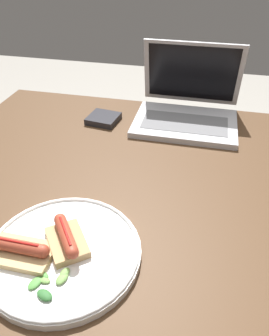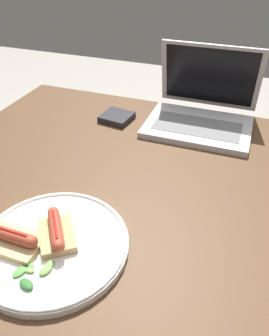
# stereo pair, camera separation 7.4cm
# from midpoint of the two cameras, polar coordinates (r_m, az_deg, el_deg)

# --- Properties ---
(ground_plane) EXTENTS (6.00, 6.00, 0.00)m
(ground_plane) POSITION_cam_midpoint_polar(r_m,az_deg,el_deg) (1.40, -0.91, -27.34)
(ground_plane) COLOR #9E998E
(desk) EXTENTS (1.15, 0.90, 0.76)m
(desk) POSITION_cam_midpoint_polar(r_m,az_deg,el_deg) (0.87, -1.31, -7.51)
(desk) COLOR #4C331E
(desk) RESTS_ON ground_plane
(laptop) EXTENTS (0.31, 0.27, 0.23)m
(laptop) POSITION_cam_midpoint_polar(r_m,az_deg,el_deg) (1.05, 7.14, 10.19)
(laptop) COLOR #B7B7BC
(laptop) RESTS_ON desk
(plate) EXTENTS (0.29, 0.29, 0.02)m
(plate) POSITION_cam_midpoint_polar(r_m,az_deg,el_deg) (0.65, -15.55, -14.00)
(plate) COLOR white
(plate) RESTS_ON desk
(sausage_toast_left) EXTENTS (0.11, 0.11, 0.04)m
(sausage_toast_left) POSITION_cam_midpoint_polar(r_m,az_deg,el_deg) (0.64, -15.08, -12.02)
(sausage_toast_left) COLOR tan
(sausage_toast_left) RESTS_ON plate
(sausage_toast_middle) EXTENTS (0.12, 0.07, 0.04)m
(sausage_toast_middle) POSITION_cam_midpoint_polar(r_m,az_deg,el_deg) (0.65, -22.51, -13.24)
(sausage_toast_middle) COLOR tan
(sausage_toast_middle) RESTS_ON plate
(salad_pile) EXTENTS (0.06, 0.07, 0.01)m
(salad_pile) POSITION_cam_midpoint_polar(r_m,az_deg,el_deg) (0.61, -18.12, -18.67)
(salad_pile) COLOR #709E4C
(salad_pile) RESTS_ON plate
(external_drive) EXTENTS (0.10, 0.10, 0.02)m
(external_drive) POSITION_cam_midpoint_polar(r_m,az_deg,el_deg) (1.06, -7.45, 8.46)
(external_drive) COLOR #232328
(external_drive) RESTS_ON desk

